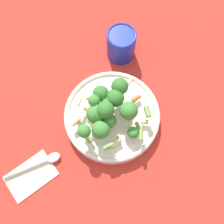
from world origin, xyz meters
TOP-DOWN VIEW (x-y plane):
  - ground_plane at (0.00, 0.00)m, footprint 3.00×3.00m
  - bowl at (0.00, 0.00)m, footprint 0.26×0.26m
  - pasta_salad at (0.00, 0.01)m, footprint 0.20×0.21m
  - cup at (0.09, -0.19)m, footprint 0.08×0.08m
  - napkin at (0.10, 0.25)m, footprint 0.12×0.15m
  - spoon at (0.09, 0.20)m, footprint 0.10×0.14m

SIDE VIEW (x-z plane):
  - ground_plane at x=0.00m, z-range 0.00..0.00m
  - napkin at x=0.10m, z-range 0.00..0.01m
  - spoon at x=0.09m, z-range 0.01..0.02m
  - bowl at x=0.00m, z-range 0.00..0.04m
  - cup at x=0.09m, z-range 0.00..0.10m
  - pasta_salad at x=0.00m, z-range 0.04..0.14m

